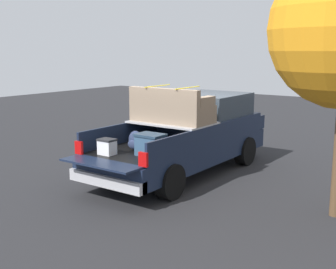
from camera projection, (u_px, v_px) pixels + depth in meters
name	position (u px, v px, depth m)	size (l,w,h in m)	color
ground_plane	(182.00, 174.00, 11.19)	(40.00, 40.00, 0.00)	#262628
pickup_truck	(190.00, 134.00, 11.30)	(6.05, 2.06, 2.23)	#162138
trash_can	(213.00, 129.00, 14.74)	(0.60, 0.60, 0.98)	#3F4C66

